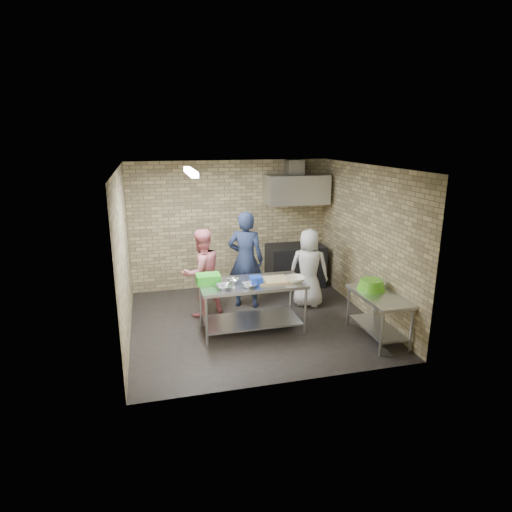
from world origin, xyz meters
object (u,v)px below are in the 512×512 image
Objects in this scene: side_counter at (378,316)px; blue_tub at (256,280)px; prep_table at (252,306)px; bottle_red at (296,191)px; woman_pink at (202,273)px; green_basin at (371,285)px; stove at (295,266)px; woman_white at (309,268)px; man_navy at (246,260)px; green_crate at (208,279)px.

blue_tub is (-1.86, 0.67, 0.55)m from side_counter.
blue_tub is at bearing -63.43° from prep_table.
bottle_red is 0.11× the size of woman_pink.
green_basin is 2.95m from woman_pink.
stove is 6.27× the size of blue_tub.
blue_tub is at bearing 160.08° from side_counter.
blue_tub is (-1.41, -2.08, 0.47)m from stove.
woman_pink reaches higher than woman_white.
green_basin is at bearing 128.04° from woman_pink.
side_counter is 0.52m from green_basin.
stove is at bearing -72.73° from woman_white.
man_navy is at bearing -140.26° from bottle_red.
stove is 2.89m from green_crate.
prep_table is 1.14× the size of woman_white.
prep_table is at bearing 56.12° from woman_white.
woman_pink is at bearing -148.95° from bottle_red.
green_basin is 2.56× the size of bottle_red.
green_basin is 0.31× the size of woman_white.
green_crate is at bearing -139.27° from stove.
man_navy is at bearing -145.80° from stove.
woman_white is (2.02, 0.71, -0.18)m from green_crate.
woman_white reaches higher than prep_table.
bottle_red is at bearing 55.80° from prep_table.
blue_tub is (0.05, -0.10, 0.49)m from prep_table.
stove reaches higher than prep_table.
green_basin is (1.89, -0.52, 0.40)m from prep_table.
bottle_red reaches higher than woman_white.
prep_table is 2.06m from side_counter.
woman_pink is (-2.22, -1.34, -1.23)m from bottle_red.
blue_tub is 0.13× the size of woman_white.
woman_white is at bearing 110.08° from side_counter.
blue_tub is at bearing -124.11° from stove.
green_crate is 2.15m from woman_white.
blue_tub reaches higher than stove.
green_crate is at bearing 72.18° from man_navy.
stove reaches higher than side_counter.
green_crate is 0.78m from blue_tub.
green_basin is at bearing -80.24° from stove.
side_counter is at bearing -18.90° from green_crate.
bottle_red is 1.90m from woman_white.
stove is at bearing 99.29° from side_counter.
prep_table is at bearing -124.20° from bottle_red.
blue_tub is 0.12× the size of woman_pink.
prep_table is 0.93× the size of man_navy.
green_crate reaches higher than side_counter.
blue_tub is at bearing 108.61° from man_navy.
bottle_red is at bearing -172.55° from woman_pink.
woman_pink is (-2.17, -1.10, 0.35)m from stove.
blue_tub is at bearing 167.04° from green_basin.
stove is 6.67× the size of bottle_red.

